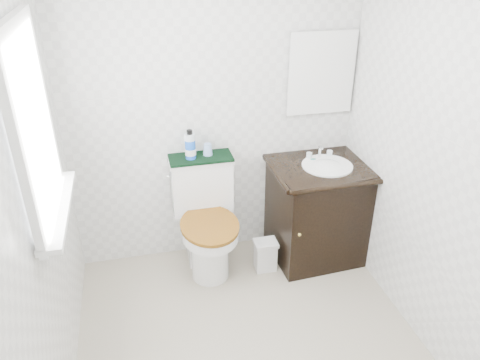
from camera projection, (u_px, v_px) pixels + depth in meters
name	position (u px, v px, depth m)	size (l,w,h in m)	color
floor	(254.00, 352.00, 2.99)	(2.40, 2.40, 0.00)	#A69B85
wall_back	(214.00, 113.00, 3.46)	(2.40, 2.40, 0.00)	silver
wall_left	(32.00, 215.00, 2.21)	(2.40, 2.40, 0.00)	silver
wall_right	(443.00, 167.00, 2.66)	(2.40, 2.40, 0.00)	silver
window	(31.00, 126.00, 2.26)	(0.02, 0.70, 0.90)	white
mirror	(321.00, 73.00, 3.49)	(0.50, 0.02, 0.60)	silver
toilet	(206.00, 224.00, 3.61)	(0.48, 0.65, 0.89)	white
vanity	(318.00, 209.00, 3.72)	(0.77, 0.67, 0.92)	black
trash_bin	(265.00, 255.00, 3.68)	(0.18, 0.14, 0.26)	white
towel	(201.00, 158.00, 3.48)	(0.47, 0.22, 0.02)	black
mouthwash_bottle	(190.00, 146.00, 3.41)	(0.08, 0.08, 0.22)	blue
cup	(208.00, 149.00, 3.49)	(0.07, 0.07, 0.09)	#88A8DF
soap_bar	(313.00, 159.00, 3.61)	(0.06, 0.04, 0.02)	#18776C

